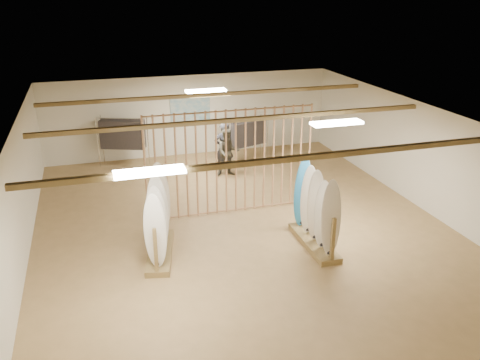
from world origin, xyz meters
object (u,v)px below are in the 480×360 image
object	(u,v)px
shopper_b	(228,149)
rack_left	(159,229)
shopper_a	(224,145)
rack_right	(315,221)
clothing_rack_b	(249,133)
clothing_rack_a	(123,134)

from	to	relation	value
shopper_b	rack_left	bearing A→B (deg)	-119.02
shopper_a	rack_right	bearing A→B (deg)	99.00
rack_left	rack_right	xyz separation A→B (m)	(3.50, -0.59, -0.00)
shopper_b	clothing_rack_b	bearing A→B (deg)	52.59
clothing_rack_b	shopper_a	size ratio (longest dim) A/B	0.77
rack_left	clothing_rack_a	bearing A→B (deg)	104.38
rack_left	shopper_a	size ratio (longest dim) A/B	1.06
rack_right	clothing_rack_b	distance (m)	6.34
rack_left	shopper_a	bearing A→B (deg)	71.75
clothing_rack_b	shopper_a	world-z (taller)	shopper_a
rack_right	shopper_b	bearing A→B (deg)	98.17
rack_left	shopper_a	world-z (taller)	shopper_a
rack_left	clothing_rack_a	world-z (taller)	rack_left
rack_left	clothing_rack_a	xyz separation A→B (m)	(-0.23, 6.38, 0.45)
rack_left	clothing_rack_a	size ratio (longest dim) A/B	1.22
rack_right	shopper_b	xyz separation A→B (m)	(-0.66, 5.06, 0.23)
shopper_b	rack_right	bearing A→B (deg)	-79.22
shopper_a	clothing_rack_a	bearing A→B (deg)	-28.60
rack_left	clothing_rack_a	distance (m)	6.40
shopper_a	clothing_rack_b	bearing A→B (deg)	-136.50
shopper_a	shopper_b	distance (m)	0.23
clothing_rack_b	clothing_rack_a	bearing A→B (deg)	151.17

